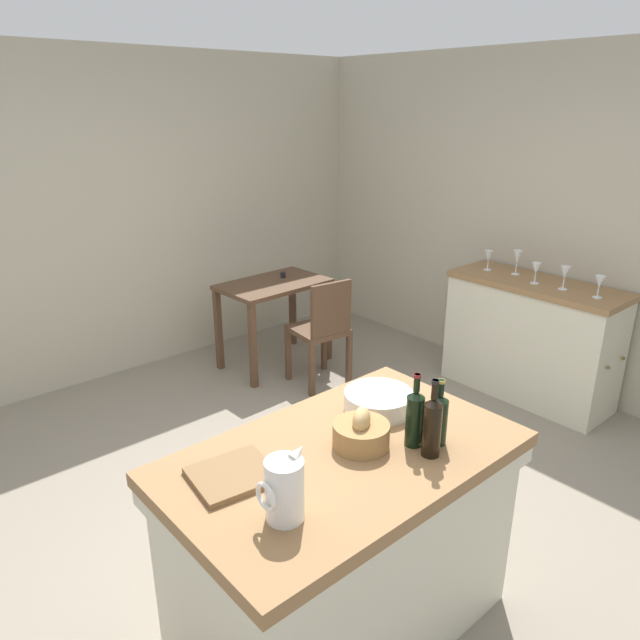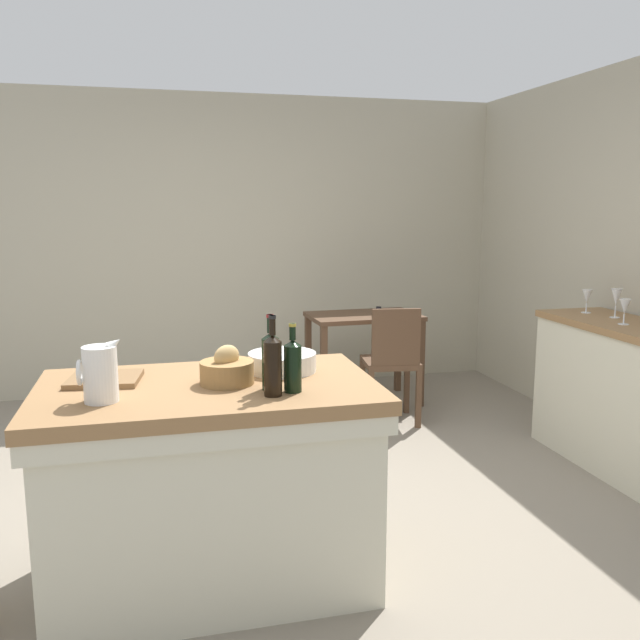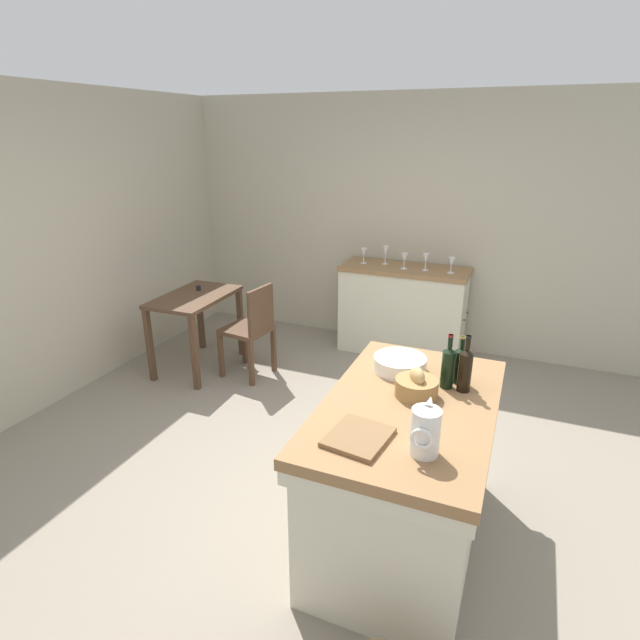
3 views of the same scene
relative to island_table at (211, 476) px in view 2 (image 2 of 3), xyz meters
name	(u,v)px [view 2 (image 2 of 3)]	position (x,y,z in m)	size (l,w,h in m)	color
ground_plane	(270,508)	(0.36, 0.64, -0.48)	(6.76, 6.76, 0.00)	gray
wall_back	(219,244)	(0.36, 3.24, 0.82)	(5.32, 0.12, 2.60)	#B2AA93
island_table	(211,476)	(0.00, 0.00, 0.00)	(1.42, 0.86, 0.90)	olive
side_cabinet	(626,397)	(2.62, 0.67, -0.02)	(0.52, 1.31, 0.93)	olive
writing_desk	(364,329)	(1.47, 2.43, 0.14)	(0.92, 0.59, 0.80)	#513826
wooden_chair	(392,360)	(1.51, 1.84, 0.01)	(0.45, 0.45, 0.91)	#513826
pitcher	(100,373)	(-0.42, -0.16, 0.53)	(0.17, 0.13, 0.26)	white
wash_bowl	(282,362)	(0.35, 0.14, 0.46)	(0.31, 0.31, 0.08)	white
bread_basket	(227,370)	(0.08, -0.01, 0.47)	(0.23, 0.23, 0.17)	olive
cutting_board	(105,379)	(-0.43, 0.14, 0.43)	(0.29, 0.26, 0.02)	brown
wine_bottle_dark	(293,364)	(0.33, -0.20, 0.53)	(0.07, 0.07, 0.28)	black
wine_bottle_amber	(271,359)	(0.25, -0.15, 0.54)	(0.07, 0.07, 0.31)	black
wine_bottle_green	(273,364)	(0.24, -0.24, 0.54)	(0.07, 0.07, 0.32)	black
wine_glass_middle	(625,307)	(2.56, 0.66, 0.55)	(0.07, 0.07, 0.16)	white
wine_glass_right	(616,298)	(2.68, 0.89, 0.57)	(0.07, 0.07, 0.19)	white
wine_glass_far_right	(587,297)	(2.62, 1.11, 0.55)	(0.07, 0.07, 0.16)	white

